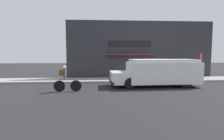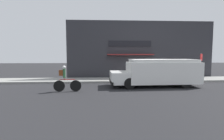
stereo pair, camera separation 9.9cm
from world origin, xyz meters
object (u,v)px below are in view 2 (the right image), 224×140
object	(u,v)px
school_bus	(158,72)
stop_sign_post	(201,62)
trash_bin	(149,74)
cyclist	(65,79)

from	to	relation	value
school_bus	stop_sign_post	distance (m)	5.03
school_bus	trash_bin	xyz separation A→B (m)	(0.22, 3.12, -0.48)
school_bus	stop_sign_post	world-z (taller)	stop_sign_post
stop_sign_post	trash_bin	world-z (taller)	stop_sign_post
school_bus	cyclist	distance (m)	6.63
stop_sign_post	school_bus	bearing A→B (deg)	-154.86
cyclist	trash_bin	bearing A→B (deg)	33.68
stop_sign_post	trash_bin	xyz separation A→B (m)	(-4.30, 1.00, -1.13)
cyclist	stop_sign_post	bearing A→B (deg)	17.17
school_bus	cyclist	bearing A→B (deg)	-168.29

